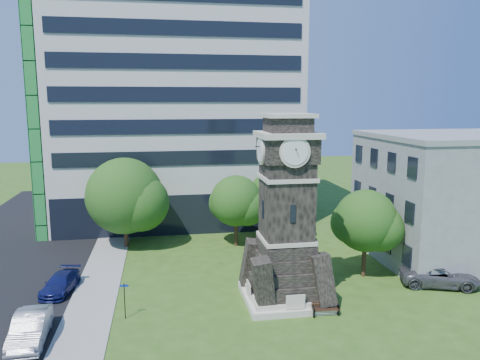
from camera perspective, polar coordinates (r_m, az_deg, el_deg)
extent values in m
plane|color=#305017|center=(29.74, 0.71, -16.28)|extent=(160.00, 160.00, 0.00)
cube|color=gray|center=(34.21, -17.20, -13.10)|extent=(3.00, 70.00, 0.06)
cube|color=beige|center=(32.04, 5.49, -13.96)|extent=(5.40, 5.40, 0.40)
cube|color=beige|center=(31.90, 5.50, -13.38)|extent=(4.80, 4.80, 0.30)
cube|color=black|center=(29.94, 5.70, -1.58)|extent=(3.00, 3.00, 6.40)
cube|color=beige|center=(30.66, 5.61, -7.09)|extent=(3.25, 3.25, 0.25)
cube|color=beige|center=(29.77, 5.74, 0.31)|extent=(3.25, 3.25, 0.25)
cube|color=black|center=(28.73, 6.47, -4.11)|extent=(0.35, 0.08, 1.10)
cube|color=black|center=(29.53, 5.79, 3.76)|extent=(3.30, 3.30, 1.60)
cube|color=beige|center=(29.46, 5.82, 5.50)|extent=(3.70, 3.70, 0.35)
cylinder|color=white|center=(27.84, 6.76, 3.39)|extent=(1.56, 0.06, 1.56)
cylinder|color=white|center=(29.11, 2.43, 3.72)|extent=(0.06, 1.56, 1.56)
cube|color=black|center=(29.42, 5.84, 6.67)|extent=(2.60, 2.60, 0.90)
cube|color=beige|center=(29.40, 5.86, 7.83)|extent=(3.00, 3.00, 0.25)
cube|color=silver|center=(52.37, -7.77, 10.62)|extent=(25.00, 15.00, 28.00)
cube|color=black|center=(46.47, -7.13, -4.15)|extent=(24.50, 0.80, 4.00)
cube|color=#95979A|center=(43.10, 25.78, -2.05)|extent=(15.00, 12.00, 10.00)
cube|color=#95979A|center=(42.45, 26.29, 4.85)|extent=(15.20, 12.20, 0.40)
imported|color=#929599|center=(28.97, -24.22, -16.18)|extent=(1.94, 4.88, 1.58)
imported|color=#12174E|center=(35.13, -21.05, -11.67)|extent=(2.45, 4.50, 1.24)
imported|color=#525257|center=(36.70, 23.15, -10.68)|extent=(5.89, 4.09, 1.50)
cube|color=black|center=(29.88, 8.94, -15.58)|extent=(0.06, 0.42, 0.65)
cube|color=black|center=(30.38, 11.86, -15.23)|extent=(0.06, 0.42, 0.65)
cube|color=#311B10|center=(30.08, 10.42, -15.25)|extent=(1.67, 0.45, 0.04)
cube|color=#311B10|center=(30.15, 10.30, -14.65)|extent=(1.67, 0.04, 0.37)
cylinder|color=black|center=(29.83, -13.88, -14.14)|extent=(0.05, 0.05, 2.22)
cube|color=navy|center=(29.46, -13.96, -12.40)|extent=(0.53, 0.04, 0.13)
cylinder|color=#332114|center=(43.44, -13.71, -6.20)|extent=(0.40, 0.40, 2.73)
sphere|color=#2B6A1F|center=(42.67, -13.89, -1.89)|extent=(6.79, 6.79, 6.79)
sphere|color=#2B6A1F|center=(42.03, -12.08, -2.73)|extent=(5.09, 5.09, 5.09)
sphere|color=#2B6A1F|center=(43.67, -15.35, -2.10)|extent=(4.75, 4.75, 4.75)
cylinder|color=#332114|center=(42.64, -0.48, -6.44)|extent=(0.35, 0.35, 2.42)
sphere|color=#2C661E|center=(41.93, -0.48, -2.55)|extent=(4.60, 4.60, 4.60)
sphere|color=#2C661E|center=(41.74, 0.87, -3.27)|extent=(3.45, 3.45, 3.45)
sphere|color=#2C661E|center=(42.42, -1.68, -2.78)|extent=(3.22, 3.22, 3.22)
cylinder|color=#332114|center=(44.61, 4.32, -5.69)|extent=(0.35, 0.35, 2.49)
sphere|color=#2B5017|center=(43.90, 4.37, -1.86)|extent=(4.87, 4.87, 4.87)
sphere|color=#2B5017|center=(43.78, 5.75, -2.56)|extent=(3.65, 3.65, 3.65)
sphere|color=#2B5017|center=(44.35, 3.10, -2.09)|extent=(3.41, 3.41, 3.41)
cylinder|color=#332114|center=(36.66, 14.87, -9.41)|extent=(0.32, 0.32, 2.49)
sphere|color=#2E611D|center=(35.80, 15.08, -4.81)|extent=(4.61, 4.61, 4.61)
sphere|color=#2E611D|center=(35.91, 16.70, -5.63)|extent=(3.46, 3.46, 3.46)
sphere|color=#2E611D|center=(36.06, 13.51, -5.09)|extent=(3.23, 3.23, 3.23)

